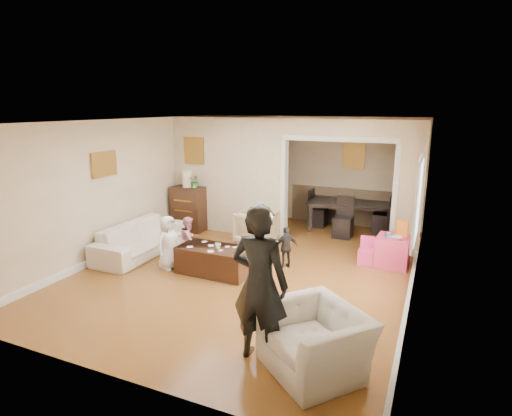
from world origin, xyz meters
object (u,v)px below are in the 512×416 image
at_px(child_kneel_a, 168,243).
at_px(child_toddler, 286,247).
at_px(dining_table, 349,216).
at_px(dresser, 188,209).
at_px(adult_person, 260,284).
at_px(cyan_cup, 388,235).
at_px(coffee_cup, 218,246).
at_px(coffee_table, 214,260).
at_px(play_table, 393,251).
at_px(table_lamp, 187,179).
at_px(child_kneel_b, 189,239).
at_px(armchair_front, 315,340).
at_px(sofa, 142,238).
at_px(armchair_back, 257,227).

distance_m(child_kneel_a, child_toddler, 2.11).
bearing_deg(dining_table, child_kneel_a, -133.10).
relative_size(dresser, adult_person, 0.56).
bearing_deg(cyan_cup, coffee_cup, -148.42).
bearing_deg(coffee_cup, coffee_table, 153.43).
distance_m(play_table, adult_person, 3.83).
height_order(adult_person, child_kneel_a, adult_person).
height_order(table_lamp, coffee_table, table_lamp).
distance_m(dresser, coffee_table, 2.74).
bearing_deg(cyan_cup, child_kneel_b, -159.84).
height_order(child_kneel_b, child_toddler, child_kneel_b).
distance_m(adult_person, child_kneel_b, 3.38).
bearing_deg(coffee_table, armchair_front, -39.94).
distance_m(dresser, adult_person, 5.38).
bearing_deg(sofa, armchair_front, -118.73).
xyz_separation_m(dresser, play_table, (4.62, -0.43, -0.24)).
bearing_deg(child_kneel_b, coffee_table, -132.03).
bearing_deg(child_kneel_a, child_toddler, -53.49).
xyz_separation_m(dining_table, child_kneel_a, (-2.45, -3.74, 0.15)).
bearing_deg(sofa, coffee_table, -99.56).
bearing_deg(child_toddler, child_kneel_b, -24.41).
xyz_separation_m(play_table, child_kneel_a, (-3.65, -1.75, 0.21)).
distance_m(sofa, child_toddler, 2.87).
bearing_deg(coffee_table, armchair_back, 89.65).
distance_m(armchair_front, table_lamp, 5.84).
bearing_deg(adult_person, child_kneel_b, -41.74).
relative_size(table_lamp, adult_person, 0.20).
distance_m(armchair_front, child_kneel_a, 3.68).
distance_m(sofa, table_lamp, 1.95).
relative_size(coffee_table, cyan_cup, 15.72).
bearing_deg(armchair_back, coffee_cup, 97.24).
bearing_deg(armchair_back, adult_person, 118.44).
xyz_separation_m(coffee_table, play_table, (2.80, 1.60, 0.04)).
height_order(sofa, play_table, sofa).
height_order(sofa, child_toddler, child_toddler).
bearing_deg(child_kneel_b, cyan_cup, -88.68).
relative_size(armchair_back, cyan_cup, 9.56).
relative_size(coffee_cup, adult_person, 0.06).
bearing_deg(sofa, child_kneel_b, -90.03).
xyz_separation_m(cyan_cup, child_kneel_a, (-3.55, -1.70, -0.10)).
bearing_deg(dresser, adult_person, -48.90).
bearing_deg(coffee_cup, table_lamp, 132.62).
height_order(sofa, coffee_table, sofa).
height_order(table_lamp, coffee_cup, table_lamp).
relative_size(coffee_cup, cyan_cup, 1.31).
bearing_deg(child_toddler, armchair_front, 76.73).
height_order(armchair_back, coffee_table, armchair_back).
bearing_deg(table_lamp, dresser, 0.00).
bearing_deg(child_kneel_a, play_table, -53.24).
relative_size(child_kneel_a, child_toddler, 1.29).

